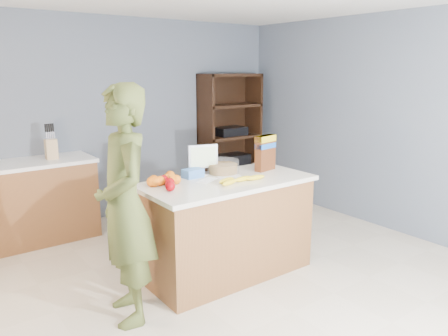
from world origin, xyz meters
TOP-DOWN VIEW (x-y plane):
  - floor at (0.00, 0.00)m, footprint 4.50×5.00m
  - walls at (0.00, 0.00)m, footprint 4.52×5.02m
  - counter_peninsula at (0.00, 0.30)m, footprint 1.56×0.76m
  - back_cabinet at (-1.20, 2.20)m, footprint 1.24×0.62m
  - shelving_unit at (1.55, 2.35)m, footprint 0.90×0.40m
  - person at (-1.04, 0.17)m, footprint 0.55×0.72m
  - knife_block at (-1.00, 2.19)m, footprint 0.12×0.10m
  - envelopes at (-0.03, 0.39)m, footprint 0.49×0.19m
  - bananas at (0.03, 0.18)m, footprint 0.49×0.16m
  - apples at (-0.55, 0.39)m, footprint 0.14×0.30m
  - oranges at (-0.52, 0.51)m, footprint 0.32×0.24m
  - blue_carton at (-0.20, 0.56)m, footprint 0.19×0.13m
  - salad_bowl at (0.12, 0.53)m, footprint 0.30×0.30m
  - tv at (-0.05, 0.61)m, footprint 0.28×0.12m
  - cereal_box at (0.52, 0.38)m, footprint 0.24×0.13m

SIDE VIEW (x-z plane):
  - floor at x=0.00m, z-range -0.01..0.01m
  - counter_peninsula at x=0.00m, z-range -0.03..0.87m
  - back_cabinet at x=-1.20m, z-range 0.00..0.90m
  - shelving_unit at x=1.55m, z-range -0.04..1.76m
  - person at x=-1.04m, z-range 0.00..1.78m
  - envelopes at x=-0.03m, z-range 0.90..0.90m
  - bananas at x=0.03m, z-range 0.90..0.94m
  - blue_carton at x=-0.20m, z-range 0.90..0.98m
  - apples at x=-0.55m, z-range 0.90..0.98m
  - oranges at x=-0.52m, z-range 0.90..0.98m
  - salad_bowl at x=0.12m, z-range 0.89..1.02m
  - knife_block at x=-1.00m, z-range 0.86..1.17m
  - tv at x=-0.05m, z-range 0.92..1.20m
  - cereal_box at x=0.52m, z-range 0.93..1.27m
  - walls at x=0.00m, z-range 0.40..2.91m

